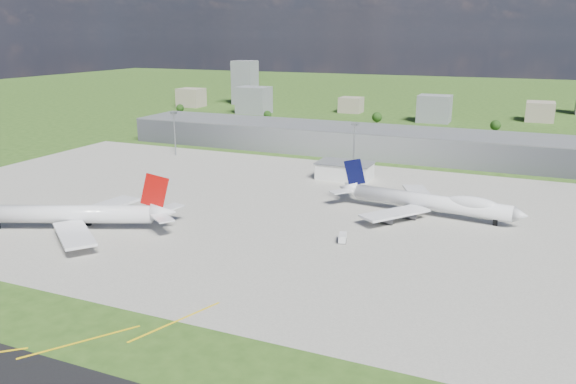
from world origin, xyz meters
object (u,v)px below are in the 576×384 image
at_px(airliner_blue_quad, 430,202).
at_px(van_white_near, 343,238).
at_px(tug_yellow, 69,239).
at_px(airliner_red_twin, 73,215).

xyz_separation_m(airliner_blue_quad, van_white_near, (-22.64, -42.28, -4.06)).
bearing_deg(tug_yellow, airliner_blue_quad, -16.27).
distance_m(airliner_blue_quad, tug_yellow, 136.09).
xyz_separation_m(airliner_red_twin, airliner_blue_quad, (117.79, 69.10, -0.27)).
bearing_deg(airliner_red_twin, van_white_near, 173.31).
bearing_deg(tug_yellow, airliner_red_twin, 73.55).
xyz_separation_m(airliner_red_twin, tug_yellow, (7.40, -10.35, -4.82)).
relative_size(airliner_blue_quad, tug_yellow, 17.98).
distance_m(tug_yellow, van_white_near, 95.30).
height_order(tug_yellow, van_white_near, van_white_near).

